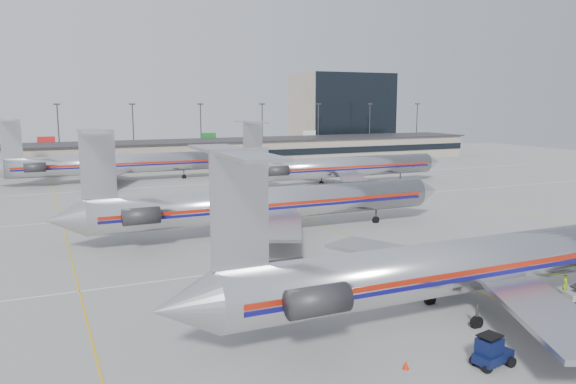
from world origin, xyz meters
TOP-DOWN VIEW (x-y plane):
  - ground at (0.00, 0.00)m, footprint 260.00×260.00m
  - apron_markings at (0.00, 10.00)m, footprint 160.00×0.15m
  - terminal at (0.00, 97.97)m, footprint 162.00×17.00m
  - light_mast_row at (0.00, 112.00)m, footprint 163.60×0.40m
  - distant_building at (62.00, 128.00)m, footprint 30.00×20.00m
  - jet_foreground at (-3.34, -6.89)m, footprint 49.33×29.05m
  - jet_second_row at (-8.45, 22.67)m, footprint 49.00×28.85m
  - jet_third_row at (18.60, 53.14)m, footprint 45.57×28.03m
  - jet_back_row at (-19.35, 75.54)m, footprint 46.26×28.45m
  - tug_left at (-8.85, -14.26)m, footprint 2.68×1.72m
  - ramp_worker_near at (5.78, -7.23)m, footprint 0.74×0.77m
  - cone_left at (-13.62, -12.47)m, footprint 0.40×0.40m

SIDE VIEW (x-z plane):
  - ground at x=0.00m, z-range 0.00..0.00m
  - apron_markings at x=0.00m, z-range 0.00..0.02m
  - cone_left at x=-13.62m, z-range 0.00..0.54m
  - ramp_worker_near at x=5.78m, z-range 0.00..1.78m
  - tug_left at x=-8.85m, z-range -0.09..1.93m
  - terminal at x=0.00m, z-range 0.03..6.28m
  - jet_third_row at x=18.60m, z-range -2.61..9.85m
  - jet_back_row at x=-19.35m, z-range -2.65..10.00m
  - jet_second_row at x=-8.45m, z-range -2.69..10.13m
  - jet_foreground at x=-3.34m, z-range -2.71..10.20m
  - light_mast_row at x=0.00m, z-range 0.94..16.22m
  - distant_building at x=62.00m, z-range 0.00..25.00m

